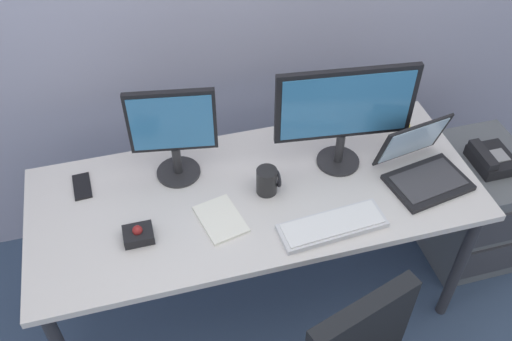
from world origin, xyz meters
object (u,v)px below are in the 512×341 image
Objects in this scene: monitor_main at (345,110)px; coffee_mug at (267,181)px; trackball_mouse at (138,234)px; paper_notepad at (221,219)px; keyboard at (332,225)px; monitor_side at (173,130)px; file_cabinet at (471,204)px; cell_phone at (82,186)px; laptop at (422,167)px; desk_phone at (491,159)px; banana at (402,135)px.

coffee_mug is (-0.33, -0.08, -0.22)m from monitor_main.
trackball_mouse is 0.53× the size of paper_notepad.
keyboard is (-0.15, -0.33, -0.27)m from monitor_main.
monitor_side is (-0.66, 0.11, -0.05)m from monitor_main.
paper_notepad is at bearing -173.20° from file_cabinet.
monitor_side is 0.42m from coffee_mug.
monitor_main reaches higher than cell_phone.
trackball_mouse is (-1.61, -0.16, 0.47)m from file_cabinet.
coffee_mug is (-0.63, 0.08, 0.00)m from laptop.
desk_phone is 0.84m from monitor_main.
monitor_main is 2.91× the size of banana.
monitor_main is 0.41m from coffee_mug.
paper_notepad is 1.09× the size of banana.
file_cabinet is 2.83× the size of paper_notepad.
monitor_side reaches higher than file_cabinet.
file_cabinet is 1.07× the size of monitor_main.
monitor_main reaches higher than desk_phone.
laptop reaches higher than banana.
keyboard is 2.95× the size of cell_phone.
desk_phone is at bearing -3.52° from monitor_main.
paper_notepad is (-0.84, -0.02, -0.05)m from laptop.
monitor_side is at bearing 177.78° from banana.
trackball_mouse reaches higher than keyboard.
monitor_side is at bearing 139.27° from keyboard.
paper_notepad is at bearing 159.85° from keyboard.
laptop is 2.50× the size of cell_phone.
laptop is (0.30, -0.16, -0.23)m from monitor_main.
keyboard is 0.72m from trackball_mouse.
trackball_mouse is at bearing -167.51° from banana.
keyboard is 0.42m from paper_notepad.
keyboard is 2.01× the size of paper_notepad.
keyboard is at bearing -139.78° from banana.
desk_phone is 0.48× the size of keyboard.
file_cabinet is 5.12× the size of coffee_mug.
monitor_main is 0.67m from monitor_side.
paper_notepad reaches higher than file_cabinet.
paper_notepad reaches higher than cell_phone.
cell_phone is at bearing 147.80° from paper_notepad.
file_cabinet is at bearing 18.46° from keyboard.
file_cabinet is at bearing -8.09° from cell_phone.
trackball_mouse is at bearing -62.35° from cell_phone.
paper_notepad is (-1.30, -0.15, 0.46)m from file_cabinet.
monitor_side reaches higher than desk_phone.
monitor_main is 1.32× the size of keyboard.
trackball_mouse is at bearing -178.73° from laptop.
monitor_side is 3.62× the size of coffee_mug.
monitor_side reaches higher than paper_notepad.
cell_phone is at bearing 167.55° from laptop.
desk_phone is 1.09m from coffee_mug.
file_cabinet is 1.41× the size of keyboard.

